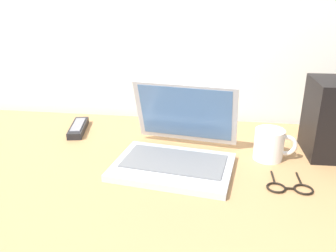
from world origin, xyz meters
name	(u,v)px	position (x,y,z in m)	size (l,w,h in m)	color
desk	(163,171)	(0.00, 0.00, 0.01)	(1.60, 0.76, 0.03)	#A87A4C
laptop	(178,147)	(0.04, 0.03, 0.08)	(0.34, 0.33, 0.21)	#B2B5BA
coffee_mug	(270,144)	(0.29, 0.09, 0.08)	(0.12, 0.08, 0.09)	white
remote_control_near	(78,128)	(-0.32, 0.21, 0.04)	(0.08, 0.17, 0.02)	black
eyeglasses	(289,188)	(0.32, -0.07, 0.03)	(0.11, 0.11, 0.01)	black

